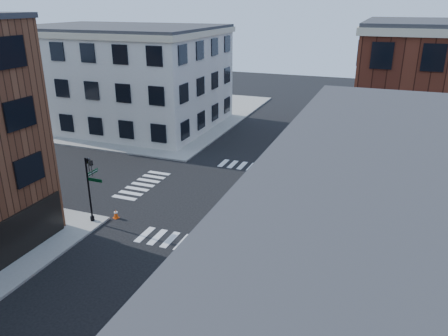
% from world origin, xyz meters
% --- Properties ---
extents(ground, '(120.00, 120.00, 0.00)m').
position_xyz_m(ground, '(0.00, 0.00, 0.00)').
color(ground, black).
rests_on(ground, ground).
extents(sidewalk_nw, '(30.00, 30.00, 0.15)m').
position_xyz_m(sidewalk_nw, '(-21.00, 21.00, 0.07)').
color(sidewalk_nw, gray).
rests_on(sidewalk_nw, ground).
extents(building_nw, '(22.00, 16.00, 11.00)m').
position_xyz_m(building_nw, '(-19.00, 16.00, 5.50)').
color(building_nw, silver).
rests_on(building_nw, ground).
extents(tree_near, '(2.69, 2.69, 4.49)m').
position_xyz_m(tree_near, '(7.56, 9.98, 3.16)').
color(tree_near, black).
rests_on(tree_near, ground).
extents(tree_far, '(2.43, 2.43, 4.07)m').
position_xyz_m(tree_far, '(7.56, 15.98, 2.87)').
color(tree_far, black).
rests_on(tree_far, ground).
extents(signal_pole, '(1.29, 1.24, 4.60)m').
position_xyz_m(signal_pole, '(-6.72, -6.68, 2.86)').
color(signal_pole, black).
rests_on(signal_pole, ground).
extents(box_truck, '(9.16, 2.95, 4.11)m').
position_xyz_m(box_truck, '(9.17, -1.81, 2.14)').
color(box_truck, white).
rests_on(box_truck, ground).
extents(traffic_cone, '(0.46, 0.46, 0.66)m').
position_xyz_m(traffic_cone, '(-5.70, -5.70, 0.32)').
color(traffic_cone, '#F74C0B').
rests_on(traffic_cone, ground).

